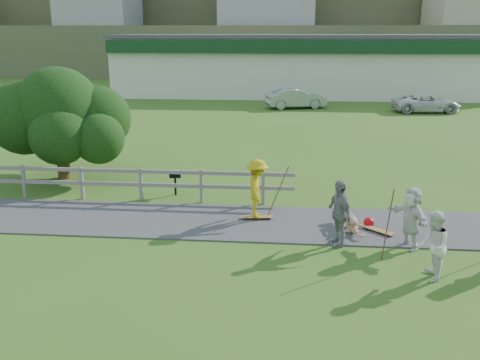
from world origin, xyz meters
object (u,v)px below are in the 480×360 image
Objects in this scene: skater_fallen at (349,222)px; tree at (60,132)px; spectator_d at (411,218)px; skater_rider at (257,192)px; car_silver at (296,99)px; spectator_a at (433,246)px; car_white at (426,103)px; bbq at (175,183)px; spectator_b at (339,213)px.

skater_fallen is 11.31m from tree.
skater_fallen is 1.84m from spectator_d.
skater_rider reaches higher than car_silver.
car_silver is (1.27, 23.89, -0.16)m from skater_rider.
tree is (-8.87, -19.89, 1.06)m from car_silver.
car_silver is at bearing 65.97° from tree.
car_silver is at bearing -167.01° from spectator_a.
spectator_a is 26.96m from car_white.
skater_rider is 2.09× the size of bbq.
spectator_b is at bearing 156.02° from car_white.
spectator_b is 1.09× the size of spectator_d.
spectator_d is (-0.11, 1.81, 0.01)m from spectator_a.
spectator_b is at bearing -132.14° from skater_rider.
tree is at bearing 137.20° from skater_fallen.
skater_fallen is at bearing -108.92° from skater_rider.
skater_rider is 8.63m from tree.
skater_rider is at bearing -123.42° from spectator_a.
tree reaches higher than car_white.
tree is 6.13× the size of bbq.
spectator_b reaches higher than spectator_d.
spectator_d is at bearing -26.20° from tree.
spectator_b reaches higher than car_silver.
skater_rider reaches higher than car_white.
skater_fallen is 1.89× the size of bbq.
spectator_b reaches higher than spectator_a.
bbq is at bearing -20.60° from tree.
spectator_d reaches higher than car_silver.
spectator_b is 0.39× the size of car_white.
spectator_b is at bearing -30.26° from tree.
spectator_a is at bearing -134.73° from skater_rider.
bbq is (-7.05, 5.77, -0.38)m from spectator_a.
skater_fallen is 24.63m from car_white.
spectator_b is (-1.92, 1.80, 0.08)m from spectator_a.
skater_rider is 5.43m from spectator_a.
bbq is at bearing 152.58° from car_silver.
skater_rider reaches higher than spectator_d.
spectator_a is 0.91× the size of spectator_b.
car_white is (7.56, 23.44, 0.34)m from skater_fallen.
tree reaches higher than skater_rider.
bbq is at bearing 48.22° from skater_rider.
spectator_a is at bearing 169.50° from car_silver.
car_white reaches higher than bbq.
spectator_b reaches higher than car_white.
spectator_b is 2.12× the size of bbq.
tree reaches higher than spectator_a.
spectator_d is (1.43, -1.04, 0.52)m from skater_fallen.
car_white is (10.15, 22.76, -0.24)m from skater_rider.
skater_fallen is at bearing -144.64° from spectator_a.
spectator_a is 13.96m from tree.
spectator_d is 25.23m from car_white.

